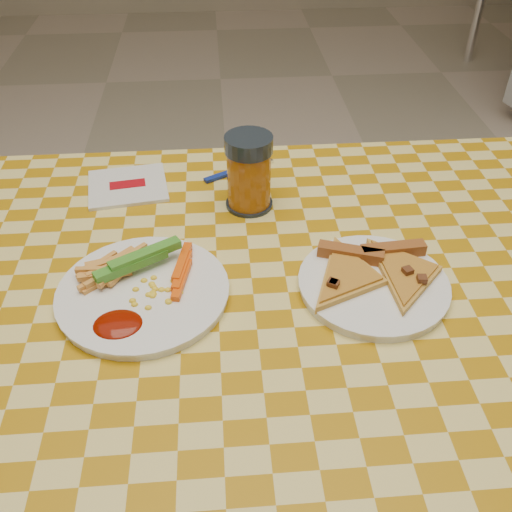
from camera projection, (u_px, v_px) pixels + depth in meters
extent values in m
cylinder|color=white|center=(9.00, 333.00, 1.31)|extent=(0.06, 0.06, 0.71)
cylinder|color=white|center=(466.00, 307.00, 1.38)|extent=(0.06, 0.06, 0.71)
cube|color=#51391B|center=(253.00, 307.00, 0.84)|extent=(1.20, 0.80, 0.04)
cylinder|color=white|center=(481.00, 1.00, 3.36)|extent=(0.06, 0.06, 0.71)
cylinder|color=white|center=(143.00, 294.00, 0.82)|extent=(0.26, 0.26, 0.01)
cylinder|color=white|center=(373.00, 285.00, 0.83)|extent=(0.23, 0.23, 0.01)
cube|color=#1E6B11|center=(138.00, 260.00, 0.83)|extent=(0.12, 0.09, 0.02)
cube|color=#F3520A|center=(182.00, 271.00, 0.84)|extent=(0.07, 0.09, 0.02)
ellipsoid|color=#730F02|center=(118.00, 325.00, 0.76)|extent=(0.07, 0.06, 0.01)
cube|color=#9C4A23|center=(351.00, 254.00, 0.86)|extent=(0.10, 0.05, 0.02)
cube|color=#9C4A23|center=(393.00, 251.00, 0.87)|extent=(0.10, 0.03, 0.02)
cylinder|color=black|center=(249.00, 204.00, 1.00)|extent=(0.08, 0.08, 0.01)
cylinder|color=#934E10|center=(249.00, 179.00, 0.97)|extent=(0.07, 0.07, 0.11)
cylinder|color=black|center=(249.00, 144.00, 0.93)|extent=(0.08, 0.08, 0.03)
cube|color=silver|center=(128.00, 186.00, 1.05)|extent=(0.16, 0.15, 0.01)
cube|color=#A50912|center=(127.00, 184.00, 1.05)|extent=(0.07, 0.04, 0.00)
cube|color=navy|center=(229.00, 173.00, 1.08)|extent=(0.10, 0.06, 0.01)
cube|color=white|center=(261.00, 162.00, 1.11)|extent=(0.05, 0.04, 0.00)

